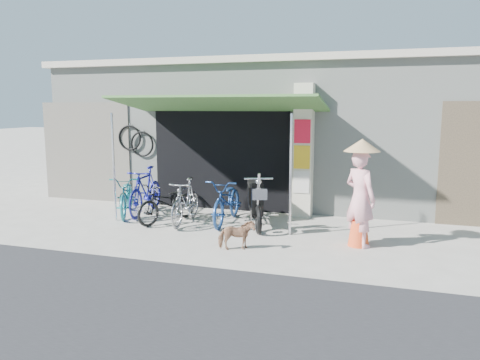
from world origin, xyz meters
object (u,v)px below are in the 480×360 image
(bike_teal, at_px, (127,195))
(street_dog, at_px, (236,235))
(bike_blue, at_px, (146,191))
(bike_navy, at_px, (228,201))
(nun, at_px, (360,194))
(bike_silver, at_px, (186,201))
(bike_black, at_px, (168,203))
(moped, at_px, (255,201))

(bike_teal, height_order, street_dog, bike_teal)
(street_dog, bearing_deg, bike_blue, 29.09)
(bike_blue, relative_size, street_dog, 2.92)
(bike_navy, height_order, nun, nun)
(bike_teal, relative_size, bike_silver, 1.10)
(bike_blue, bearing_deg, street_dog, -40.88)
(bike_blue, xyz_separation_m, nun, (4.89, -1.09, 0.39))
(bike_blue, distance_m, street_dog, 3.49)
(bike_navy, bearing_deg, bike_silver, -161.64)
(bike_teal, relative_size, nun, 0.92)
(bike_silver, height_order, nun, nun)
(bike_black, distance_m, street_dog, 2.52)
(bike_silver, xyz_separation_m, moped, (1.44, 0.37, 0.02))
(bike_blue, height_order, bike_navy, bike_blue)
(bike_black, xyz_separation_m, moped, (1.87, 0.35, 0.08))
(nun, bearing_deg, bike_black, 30.62)
(street_dog, xyz_separation_m, nun, (2.02, 0.90, 0.68))
(bike_blue, distance_m, nun, 5.02)
(bike_navy, bearing_deg, moped, 0.57)
(bike_blue, bearing_deg, bike_silver, -29.22)
(bike_teal, xyz_separation_m, street_dog, (3.23, -1.77, -0.20))
(bike_silver, distance_m, bike_navy, 0.90)
(bike_teal, height_order, moped, moped)
(bike_teal, relative_size, bike_blue, 0.97)
(nun, bearing_deg, bike_silver, 30.02)
(bike_silver, relative_size, bike_navy, 0.86)
(bike_teal, bearing_deg, nun, -33.48)
(bike_teal, xyz_separation_m, bike_silver, (1.61, -0.32, 0.02))
(bike_teal, bearing_deg, street_dog, -52.81)
(street_dog, xyz_separation_m, moped, (-0.17, 1.82, 0.24))
(bike_silver, bearing_deg, street_dog, -45.35)
(moped, bearing_deg, bike_blue, 156.22)
(bike_navy, distance_m, nun, 2.97)
(bike_blue, relative_size, moped, 0.96)
(moped, bearing_deg, bike_black, 170.23)
(bike_silver, xyz_separation_m, street_dog, (1.61, -1.45, -0.22))
(bike_navy, height_order, moped, moped)
(bike_teal, distance_m, bike_blue, 0.43)
(bike_silver, xyz_separation_m, nun, (3.64, -0.55, 0.46))
(bike_black, xyz_separation_m, street_dog, (2.04, -1.47, -0.17))
(bike_blue, bearing_deg, moped, -9.57)
(bike_black, bearing_deg, bike_blue, 170.00)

